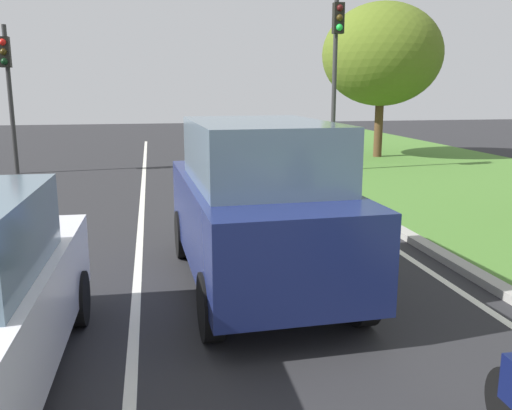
# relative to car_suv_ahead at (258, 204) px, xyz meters

# --- Properties ---
(ground_plane) EXTENTS (60.00, 60.00, 0.00)m
(ground_plane) POSITION_rel_car_suv_ahead_xyz_m (-0.95, 5.28, -1.17)
(ground_plane) COLOR #262628
(lane_line_center) EXTENTS (0.12, 32.00, 0.01)m
(lane_line_center) POSITION_rel_car_suv_ahead_xyz_m (-1.65, 5.28, -1.16)
(lane_line_center) COLOR silver
(lane_line_center) RESTS_ON ground
(lane_line_right_edge) EXTENTS (0.12, 32.00, 0.01)m
(lane_line_right_edge) POSITION_rel_car_suv_ahead_xyz_m (2.65, 5.28, -1.16)
(lane_line_right_edge) COLOR silver
(lane_line_right_edge) RESTS_ON ground
(grass_verge_right) EXTENTS (9.00, 48.00, 0.06)m
(grass_verge_right) POSITION_rel_car_suv_ahead_xyz_m (7.55, 5.28, -1.14)
(grass_verge_right) COLOR #47752D
(grass_verge_right) RESTS_ON ground
(curb_right) EXTENTS (0.24, 48.00, 0.12)m
(curb_right) POSITION_rel_car_suv_ahead_xyz_m (3.15, 5.28, -1.11)
(curb_right) COLOR #9E9B93
(curb_right) RESTS_ON ground
(car_suv_ahead) EXTENTS (2.11, 4.57, 2.28)m
(car_suv_ahead) POSITION_rel_car_suv_ahead_xyz_m (0.00, 0.00, 0.00)
(car_suv_ahead) COLOR navy
(car_suv_ahead) RESTS_ON ground
(traffic_light_near_right) EXTENTS (0.32, 0.50, 5.40)m
(traffic_light_near_right) POSITION_rel_car_suv_ahead_xyz_m (4.33, 9.65, 2.49)
(traffic_light_near_right) COLOR #2D2D2D
(traffic_light_near_right) RESTS_ON ground
(traffic_light_overhead_left) EXTENTS (0.32, 0.50, 4.55)m
(traffic_light_overhead_left) POSITION_rel_car_suv_ahead_xyz_m (-5.63, 11.23, 1.85)
(traffic_light_overhead_left) COLOR #2D2D2D
(traffic_light_overhead_left) RESTS_ON ground
(tree_roadside_far) EXTENTS (4.45, 4.45, 5.78)m
(tree_roadside_far) POSITION_rel_car_suv_ahead_xyz_m (7.21, 12.86, 2.71)
(tree_roadside_far) COLOR #4C331E
(tree_roadside_far) RESTS_ON ground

